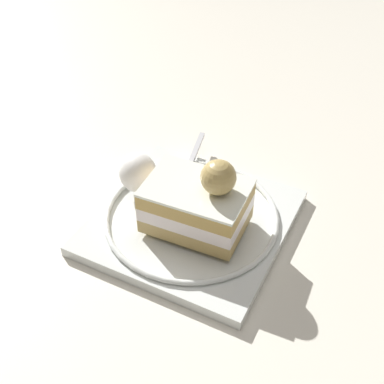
# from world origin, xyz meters

# --- Properties ---
(ground_plane) EXTENTS (2.40, 2.40, 0.00)m
(ground_plane) POSITION_xyz_m (0.00, 0.00, 0.00)
(ground_plane) COLOR silver
(dessert_plate) EXTENTS (0.24, 0.24, 0.02)m
(dessert_plate) POSITION_xyz_m (0.02, -0.00, 0.01)
(dessert_plate) COLOR white
(dessert_plate) RESTS_ON ground_plane
(cake_slice) EXTENTS (0.12, 0.10, 0.09)m
(cake_slice) POSITION_xyz_m (0.00, 0.01, 0.05)
(cake_slice) COLOR tan
(cake_slice) RESTS_ON dessert_plate
(whipped_cream_dollop) EXTENTS (0.04, 0.04, 0.05)m
(whipped_cream_dollop) POSITION_xyz_m (0.09, 0.01, 0.04)
(whipped_cream_dollop) COLOR white
(whipped_cream_dollop) RESTS_ON dessert_plate
(fork) EXTENTS (0.06, 0.11, 0.00)m
(fork) POSITION_xyz_m (0.08, -0.06, 0.02)
(fork) COLOR silver
(fork) RESTS_ON dessert_plate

